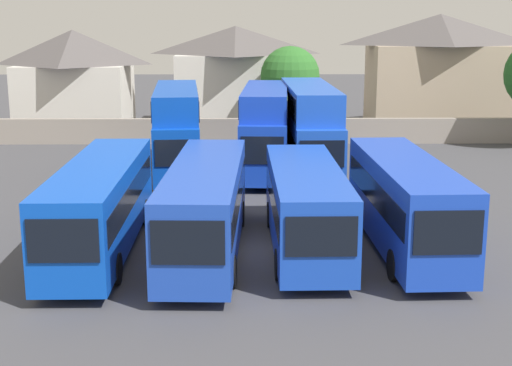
# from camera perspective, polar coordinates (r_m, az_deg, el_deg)

# --- Properties ---
(ground) EXTENTS (140.00, 140.00, 0.00)m
(ground) POSITION_cam_1_polar(r_m,az_deg,el_deg) (45.74, -0.22, 1.75)
(ground) COLOR #424247
(depot_boundary_wall) EXTENTS (56.00, 0.50, 1.80)m
(depot_boundary_wall) POSITION_cam_1_polar(r_m,az_deg,el_deg) (51.89, -0.28, 4.10)
(depot_boundary_wall) COLOR gray
(depot_boundary_wall) RESTS_ON ground
(bus_1) EXTENTS (2.67, 11.88, 3.42)m
(bus_1) POSITION_cam_1_polar(r_m,az_deg,el_deg) (28.40, -12.14, -1.46)
(bus_1) COLOR blue
(bus_1) RESTS_ON ground
(bus_2) EXTENTS (2.95, 11.83, 3.43)m
(bus_2) POSITION_cam_1_polar(r_m,az_deg,el_deg) (27.58, -3.98, -1.61)
(bus_2) COLOR blue
(bus_2) RESTS_ON ground
(bus_3) EXTENTS (2.79, 10.47, 3.26)m
(bus_3) POSITION_cam_1_polar(r_m,az_deg,el_deg) (27.90, 3.93, -1.63)
(bus_3) COLOR blue
(bus_3) RESTS_ON ground
(bus_4) EXTENTS (2.83, 10.96, 3.53)m
(bus_4) POSITION_cam_1_polar(r_m,az_deg,el_deg) (28.47, 11.63, -1.28)
(bus_4) COLOR blue
(bus_4) RESTS_ON ground
(bus_5) EXTENTS (3.30, 11.05, 4.94)m
(bus_5) POSITION_cam_1_polar(r_m,az_deg,el_deg) (41.79, -6.23, 4.48)
(bus_5) COLOR #0D43BD
(bus_5) RESTS_ON ground
(bus_6) EXTENTS (3.04, 10.56, 4.94)m
(bus_6) POSITION_cam_1_polar(r_m,az_deg,el_deg) (41.61, 0.75, 4.52)
(bus_6) COLOR blue
(bus_6) RESTS_ON ground
(bus_7) EXTENTS (2.83, 11.52, 5.06)m
(bus_7) POSITION_cam_1_polar(r_m,az_deg,el_deg) (41.75, 4.23, 4.61)
(bus_7) COLOR blue
(bus_7) RESTS_ON ground
(house_terrace_left) EXTENTS (8.88, 7.27, 7.86)m
(house_terrace_left) POSITION_cam_1_polar(r_m,az_deg,el_deg) (60.29, -14.05, 7.94)
(house_terrace_left) COLOR silver
(house_terrace_left) RESTS_ON ground
(house_terrace_centre) EXTENTS (9.78, 8.16, 8.14)m
(house_terrace_centre) POSITION_cam_1_polar(r_m,az_deg,el_deg) (59.70, -1.59, 8.40)
(house_terrace_centre) COLOR silver
(house_terrace_centre) RESTS_ON ground
(house_terrace_right) EXTENTS (11.30, 6.34, 9.07)m
(house_terrace_right) POSITION_cam_1_polar(r_m,az_deg,el_deg) (60.44, 14.08, 8.53)
(house_terrace_right) COLOR tan
(house_terrace_right) RESTS_ON ground
(tree_left_of_lot) EXTENTS (4.36, 4.36, 6.78)m
(tree_left_of_lot) POSITION_cam_1_polar(r_m,az_deg,el_deg) (54.03, 2.69, 8.37)
(tree_left_of_lot) COLOR brown
(tree_left_of_lot) RESTS_ON ground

